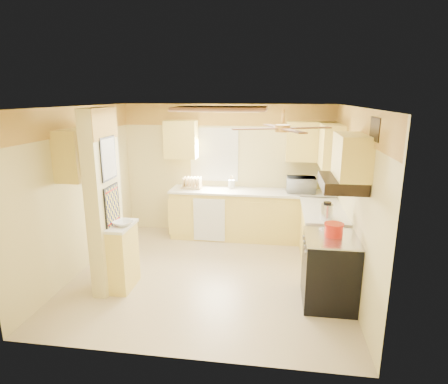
% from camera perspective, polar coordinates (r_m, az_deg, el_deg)
% --- Properties ---
extents(floor, '(4.00, 4.00, 0.00)m').
position_cam_1_polar(floor, '(5.85, -2.11, -12.43)').
color(floor, tan).
rests_on(floor, ground).
extents(ceiling, '(4.00, 4.00, 0.00)m').
position_cam_1_polar(ceiling, '(5.22, -2.37, 12.85)').
color(ceiling, white).
rests_on(ceiling, wall_back).
extents(wall_back, '(4.00, 0.00, 4.00)m').
position_cam_1_polar(wall_back, '(7.23, 0.49, 3.34)').
color(wall_back, '#DFCE88').
rests_on(wall_back, floor).
extents(wall_front, '(4.00, 0.00, 4.00)m').
position_cam_1_polar(wall_front, '(3.65, -7.68, -8.20)').
color(wall_front, '#DFCE88').
rests_on(wall_front, floor).
extents(wall_left, '(0.00, 3.80, 3.80)m').
position_cam_1_polar(wall_left, '(6.08, -21.10, 0.21)').
color(wall_left, '#DFCE88').
rests_on(wall_left, floor).
extents(wall_right, '(0.00, 3.80, 3.80)m').
position_cam_1_polar(wall_right, '(5.42, 19.06, -1.28)').
color(wall_right, '#DFCE88').
rests_on(wall_right, floor).
extents(wallpaper_border, '(4.00, 0.02, 0.40)m').
position_cam_1_polar(wallpaper_border, '(7.08, 0.48, 11.67)').
color(wallpaper_border, '#FFC34B').
rests_on(wallpaper_border, wall_back).
extents(partition_column, '(0.20, 0.70, 2.50)m').
position_cam_1_polar(partition_column, '(5.31, -17.82, -1.48)').
color(partition_column, '#DFCE88').
rests_on(partition_column, floor).
extents(partition_ledge, '(0.25, 0.55, 0.90)m').
position_cam_1_polar(partition_ledge, '(5.49, -15.07, -9.64)').
color(partition_ledge, '#FFDC72').
rests_on(partition_ledge, floor).
extents(ledge_top, '(0.28, 0.58, 0.04)m').
position_cam_1_polar(ledge_top, '(5.32, -15.40, -5.01)').
color(ledge_top, silver).
rests_on(ledge_top, partition_ledge).
extents(lower_cabinets_back, '(3.00, 0.60, 0.90)m').
position_cam_1_polar(lower_cabinets_back, '(7.09, 4.16, -3.60)').
color(lower_cabinets_back, '#FFDC72').
rests_on(lower_cabinets_back, floor).
extents(lower_cabinets_right, '(0.60, 1.40, 0.90)m').
position_cam_1_polar(lower_cabinets_right, '(6.18, 14.70, -6.84)').
color(lower_cabinets_right, '#FFDC72').
rests_on(lower_cabinets_right, floor).
extents(countertop_back, '(3.04, 0.64, 0.04)m').
position_cam_1_polar(countertop_back, '(6.95, 4.22, 0.06)').
color(countertop_back, silver).
rests_on(countertop_back, lower_cabinets_back).
extents(countertop_right, '(0.64, 1.44, 0.04)m').
position_cam_1_polar(countertop_right, '(6.03, 14.89, -2.67)').
color(countertop_right, silver).
rests_on(countertop_right, lower_cabinets_right).
extents(dishwasher_panel, '(0.58, 0.02, 0.80)m').
position_cam_1_polar(dishwasher_panel, '(6.90, -2.28, -4.29)').
color(dishwasher_panel, white).
rests_on(dishwasher_panel, lower_cabinets_back).
extents(window, '(0.92, 0.02, 1.02)m').
position_cam_1_polar(window, '(7.20, -1.50, 5.71)').
color(window, white).
rests_on(window, wall_back).
extents(upper_cab_back_left, '(0.60, 0.35, 0.70)m').
position_cam_1_polar(upper_cab_back_left, '(7.13, -6.54, 7.97)').
color(upper_cab_back_left, '#FFDC72').
rests_on(upper_cab_back_left, wall_back).
extents(upper_cab_back_right, '(0.90, 0.35, 0.70)m').
position_cam_1_polar(upper_cab_back_right, '(6.93, 13.22, 7.49)').
color(upper_cab_back_right, '#FFDC72').
rests_on(upper_cab_back_right, wall_back).
extents(upper_cab_right, '(0.35, 1.00, 0.70)m').
position_cam_1_polar(upper_cab_right, '(6.49, 15.99, 6.87)').
color(upper_cab_right, '#FFDC72').
rests_on(upper_cab_right, wall_right).
extents(upper_cab_left_wall, '(0.35, 0.75, 0.70)m').
position_cam_1_polar(upper_cab_left_wall, '(5.67, -21.31, 5.41)').
color(upper_cab_left_wall, '#FFDC72').
rests_on(upper_cab_left_wall, wall_left).
extents(upper_cab_over_stove, '(0.35, 0.76, 0.52)m').
position_cam_1_polar(upper_cab_over_stove, '(4.71, 18.85, 5.19)').
color(upper_cab_over_stove, '#FFDC72').
rests_on(upper_cab_over_stove, wall_right).
extents(stove, '(0.68, 0.77, 0.92)m').
position_cam_1_polar(stove, '(5.13, 15.74, -11.36)').
color(stove, black).
rests_on(stove, floor).
extents(range_hood, '(0.50, 0.76, 0.14)m').
position_cam_1_polar(range_hood, '(4.76, 17.53, 1.33)').
color(range_hood, black).
rests_on(range_hood, upper_cab_over_stove).
extents(poster_menu, '(0.02, 0.42, 0.57)m').
position_cam_1_polar(poster_menu, '(5.14, -17.21, 4.90)').
color(poster_menu, black).
rests_on(poster_menu, partition_column).
extents(poster_nashville, '(0.02, 0.42, 0.57)m').
position_cam_1_polar(poster_nashville, '(5.28, -16.68, -2.06)').
color(poster_nashville, black).
rests_on(poster_nashville, partition_column).
extents(ceiling_light_panel, '(1.35, 0.95, 0.06)m').
position_cam_1_polar(ceiling_light_panel, '(5.70, -0.41, 12.55)').
color(ceiling_light_panel, brown).
rests_on(ceiling_light_panel, ceiling).
extents(ceiling_fan, '(1.15, 1.15, 0.26)m').
position_cam_1_polar(ceiling_fan, '(4.44, 8.91, 9.64)').
color(ceiling_fan, gold).
rests_on(ceiling_fan, ceiling).
extents(vent_grate, '(0.02, 0.40, 0.25)m').
position_cam_1_polar(vent_grate, '(4.37, 22.06, 8.87)').
color(vent_grate, black).
rests_on(vent_grate, wall_right).
extents(microwave, '(0.52, 0.37, 0.28)m').
position_cam_1_polar(microwave, '(6.93, 11.67, 1.10)').
color(microwave, white).
rests_on(microwave, countertop_back).
extents(bowl, '(0.32, 0.32, 0.06)m').
position_cam_1_polar(bowl, '(5.26, -15.15, -4.64)').
color(bowl, white).
rests_on(bowl, ledge_top).
extents(dutch_oven, '(0.25, 0.25, 0.16)m').
position_cam_1_polar(dutch_oven, '(4.97, 16.38, -5.51)').
color(dutch_oven, red).
rests_on(dutch_oven, stove).
extents(kettle, '(0.17, 0.17, 0.26)m').
position_cam_1_polar(kettle, '(5.50, 15.41, -2.85)').
color(kettle, silver).
rests_on(kettle, countertop_right).
extents(dish_rack, '(0.36, 0.27, 0.21)m').
position_cam_1_polar(dish_rack, '(7.12, -4.92, 1.18)').
color(dish_rack, tan).
rests_on(dish_rack, countertop_back).
extents(utensil_crock, '(0.12, 0.12, 0.24)m').
position_cam_1_polar(utensil_crock, '(7.11, 1.17, 1.24)').
color(utensil_crock, white).
rests_on(utensil_crock, countertop_back).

